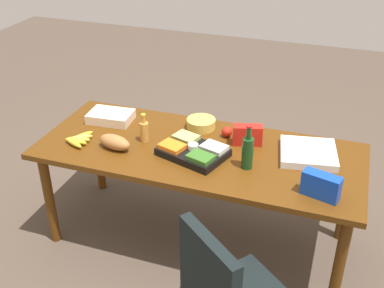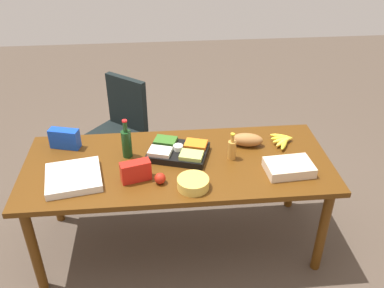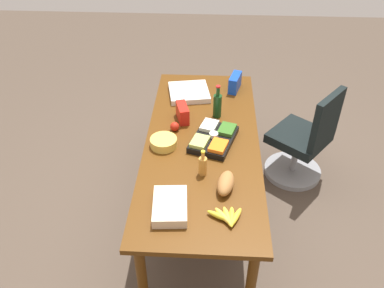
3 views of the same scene
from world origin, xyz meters
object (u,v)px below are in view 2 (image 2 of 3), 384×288
(bread_loaf, at_px, (247,140))
(wine_bottle, at_px, (127,143))
(chip_bag_red, at_px, (136,171))
(veggie_tray, at_px, (178,151))
(sheet_cake, at_px, (289,167))
(dressing_bottle, at_px, (232,149))
(pizza_box, at_px, (74,177))
(banana_bunch, at_px, (283,140))
(conference_table, at_px, (178,171))
(chip_bag_blue, at_px, (65,139))
(chip_bowl, at_px, (193,183))
(office_chair, at_px, (118,143))
(apple_red, at_px, (160,178))

(bread_loaf, bearing_deg, wine_bottle, 4.02)
(chip_bag_red, bearing_deg, bread_loaf, -156.74)
(veggie_tray, bearing_deg, sheet_cake, 159.95)
(bread_loaf, xyz_separation_m, dressing_bottle, (0.15, 0.16, 0.03))
(pizza_box, xyz_separation_m, banana_bunch, (-1.53, -0.34, -0.00))
(conference_table, xyz_separation_m, banana_bunch, (-0.82, -0.19, 0.11))
(chip_bag_blue, distance_m, pizza_box, 0.45)
(banana_bunch, bearing_deg, chip_bowl, 33.49)
(wine_bottle, xyz_separation_m, banana_bunch, (-1.18, -0.07, -0.09))
(chip_bag_red, bearing_deg, chip_bag_blue, -40.48)
(chip_bag_red, xyz_separation_m, banana_bunch, (-1.11, -0.37, -0.05))
(office_chair, relative_size, pizza_box, 2.76)
(pizza_box, bearing_deg, sheet_cake, 168.46)
(veggie_tray, height_order, pizza_box, veggie_tray)
(wine_bottle, relative_size, chip_bag_blue, 1.36)
(conference_table, distance_m, office_chair, 1.12)
(bread_loaf, xyz_separation_m, apple_red, (0.67, 0.41, -0.01))
(wine_bottle, distance_m, chip_bowl, 0.61)
(conference_table, distance_m, chip_bag_red, 0.37)
(chip_bag_blue, distance_m, dressing_bottle, 1.25)
(wine_bottle, distance_m, bread_loaf, 0.90)
(sheet_cake, xyz_separation_m, apple_red, (0.89, 0.05, 0.00))
(sheet_cake, bearing_deg, bread_loaf, -58.66)
(office_chair, distance_m, chip_bowl, 1.45)
(dressing_bottle, bearing_deg, chip_bowl, 45.52)
(apple_red, bearing_deg, wine_bottle, -56.70)
(pizza_box, bearing_deg, office_chair, -110.52)
(chip_bowl, height_order, banana_bunch, chip_bowl)
(chip_bag_blue, bearing_deg, pizza_box, 105.53)
(chip_bag_blue, height_order, chip_bag_red, chip_bag_blue)
(wine_bottle, bearing_deg, veggie_tray, 176.04)
(conference_table, xyz_separation_m, chip_bag_red, (0.29, 0.18, 0.15))
(chip_bowl, distance_m, dressing_bottle, 0.44)
(chip_bag_blue, xyz_separation_m, sheet_cake, (-1.59, 0.47, -0.04))
(dressing_bottle, bearing_deg, wine_bottle, -7.52)
(conference_table, xyz_separation_m, office_chair, (0.51, -0.95, -0.31))
(wine_bottle, relative_size, dressing_bottle, 1.44)
(apple_red, height_order, dressing_bottle, dressing_bottle)
(chip_bag_red, bearing_deg, apple_red, 161.63)
(conference_table, xyz_separation_m, pizza_box, (0.71, 0.15, 0.11))
(office_chair, distance_m, veggie_tray, 1.09)
(veggie_tray, distance_m, sheet_cake, 0.80)
(conference_table, xyz_separation_m, chip_bag_blue, (0.83, -0.28, 0.16))
(bread_loaf, xyz_separation_m, chip_bag_red, (0.83, 0.36, 0.02))
(bread_loaf, height_order, banana_bunch, bread_loaf)
(chip_bowl, bearing_deg, veggie_tray, -79.43)
(office_chair, height_order, dressing_bottle, office_chair)
(sheet_cake, distance_m, apple_red, 0.89)
(wine_bottle, distance_m, chip_bag_red, 0.30)
(office_chair, xyz_separation_m, chip_bag_red, (-0.22, 1.13, 0.47))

